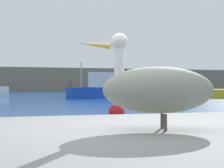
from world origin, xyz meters
The scene contains 5 objects.
hillside_backdrop centered at (0.00, 80.69, 3.08)m, with size 140.00×15.35×6.17m, color #7F755B.
pelican centered at (0.53, -0.44, 1.20)m, with size 1.28×0.65×0.89m.
fishing_boat_green centered at (22.01, 37.78, 0.97)m, with size 5.77×3.74×3.82m.
fishing_boat_blue centered at (5.74, 28.65, 0.98)m, with size 7.23×3.73×3.88m.
mooring_buoy centered at (2.11, 7.08, 0.29)m, with size 0.59×0.59×0.59m, color red.
Camera 1 is at (-0.49, -2.91, 1.22)m, focal length 46.11 mm.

